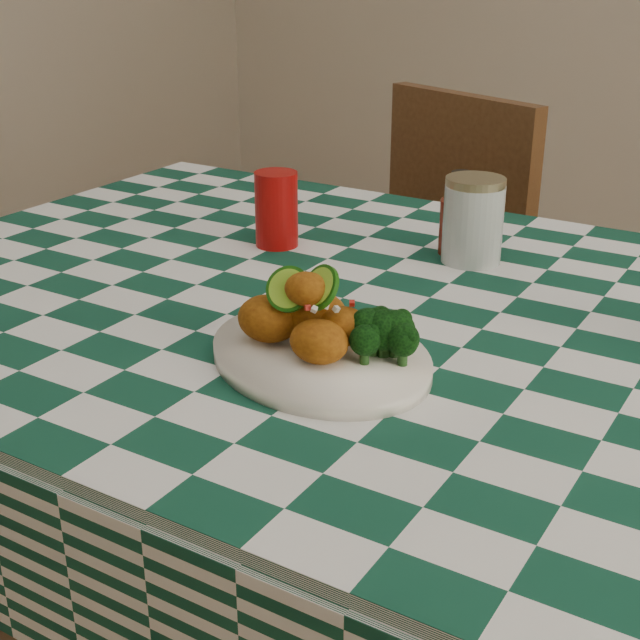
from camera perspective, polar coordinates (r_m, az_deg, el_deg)
The scene contains 8 objects.
dining_table at distance 1.39m, azimuth 5.08°, elevation -14.68°, with size 1.66×1.06×0.79m, color #10402E, non-canonical shape.
plate at distance 1.04m, azimuth -0.00°, elevation -2.33°, with size 0.30×0.23×0.02m, color white, non-canonical shape.
fried_chicken_pile at distance 1.02m, azimuth -0.59°, elevation 0.61°, with size 0.14×0.11×0.09m, color #9B560F, non-canonical shape.
broccoli_side at distance 1.00m, azimuth 4.27°, elevation -1.23°, with size 0.07×0.07×0.05m, color black, non-canonical shape.
red_tumbler at distance 1.43m, azimuth -2.80°, elevation 7.10°, with size 0.07×0.07×0.12m, color #950908.
ketchup_bottle at distance 1.41m, azimuth 8.92°, elevation 6.78°, with size 0.06×0.06×0.13m, color #5E0E04, non-canonical shape.
mason_jar at distance 1.38m, azimuth 9.78°, elevation 6.31°, with size 0.09×0.09×0.13m, color #B2BCBA, non-canonical shape.
wooden_chair_left at distance 2.03m, azimuth 4.69°, elevation 0.59°, with size 0.43×0.45×0.93m, color #472814, non-canonical shape.
Camera 1 is at (0.47, -0.99, 1.24)m, focal length 50.00 mm.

